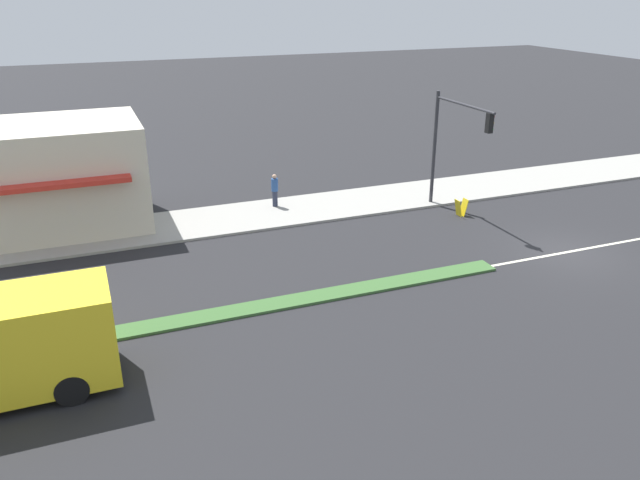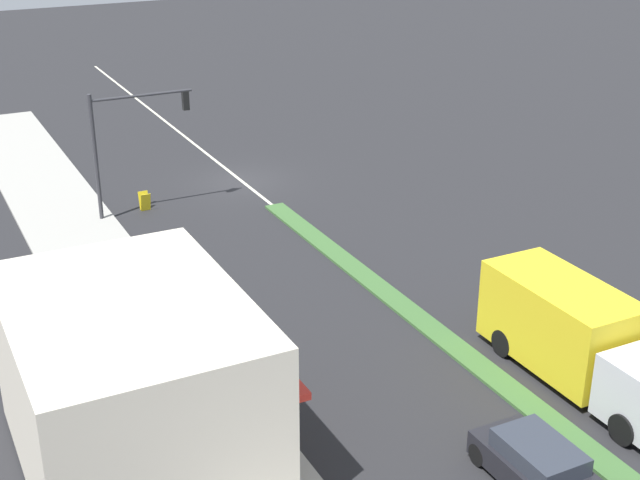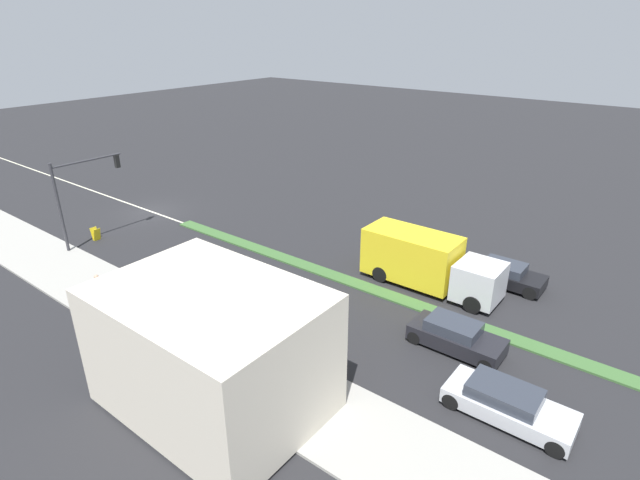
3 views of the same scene
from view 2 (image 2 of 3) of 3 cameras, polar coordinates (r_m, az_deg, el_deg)
ground_plane at (r=30.23m, az=7.98°, el=-6.36°), size 160.00×160.00×0.00m
sidewalk_right at (r=26.34m, az=-8.09°, el=-11.10°), size 4.00×73.00×0.12m
lane_marking_center at (r=44.79m, az=-5.07°, el=3.81°), size 0.16×60.00×0.01m
building_corner_store at (r=23.47m, az=-11.90°, el=-9.03°), size 6.39×7.89×4.71m
traffic_signal_main at (r=39.85m, az=-12.31°, el=6.78°), size 4.59×0.34×5.60m
pedestrian at (r=33.09m, az=-14.48°, el=-2.27°), size 0.34×0.34×1.65m
warning_aframe_sign at (r=41.46m, az=-11.15°, el=2.45°), size 0.45×0.53×0.84m
delivery_truck at (r=28.24m, az=16.22°, el=-5.99°), size 2.44×7.50×2.87m
sedan_dark at (r=23.83m, az=14.01°, el=-14.08°), size 1.75×4.07×1.33m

